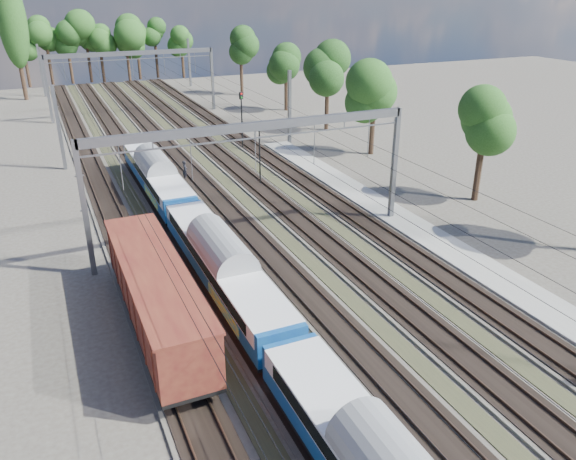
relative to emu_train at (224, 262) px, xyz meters
name	(u,v)px	position (x,y,z in m)	size (l,w,h in m)	color
track_bed	(201,182)	(4.50, 21.21, -2.22)	(21.00, 130.00, 0.34)	#47423A
platform	(481,268)	(16.50, -3.79, -2.17)	(3.00, 70.00, 0.30)	gray
catenary	(179,102)	(4.83, 28.90, 4.08)	(25.65, 130.00, 9.00)	slate
tree_belt	(176,48)	(13.18, 64.08, 5.82)	(39.64, 98.78, 12.14)	black
poplar	(13,23)	(-10.00, 74.21, 9.57)	(4.40, 4.40, 19.04)	black
emu_train	(224,262)	(0.00, 0.00, 0.00)	(2.70, 57.11, 3.94)	black
freight_boxcar	(156,293)	(-4.50, -2.13, 0.02)	(3.08, 14.85, 3.83)	black
worker	(185,170)	(3.41, 22.68, -1.34)	(0.72, 0.47, 1.96)	black
signal_near	(260,145)	(9.51, 18.40, 1.52)	(0.39, 0.35, 6.06)	black
signal_far	(242,113)	(12.31, 31.04, 1.79)	(0.46, 0.42, 6.50)	black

